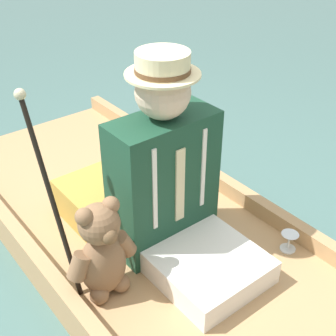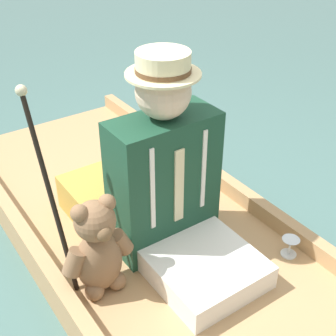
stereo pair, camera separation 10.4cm
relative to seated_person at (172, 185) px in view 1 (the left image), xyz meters
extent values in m
plane|color=#476B66|center=(0.02, -0.03, -0.45)|extent=(16.00, 16.00, 0.00)
cube|color=tan|center=(0.02, -0.03, -0.39)|extent=(1.09, 2.91, 0.11)
cube|color=tan|center=(-0.49, -0.03, -0.30)|extent=(0.06, 2.91, 0.08)
cube|color=tan|center=(0.54, -0.03, -0.30)|extent=(0.06, 2.91, 0.08)
cube|color=#B7933D|center=(0.04, -0.39, -0.25)|extent=(0.51, 0.36, 0.18)
cube|color=white|center=(0.00, 0.25, -0.28)|extent=(0.41, 0.40, 0.11)
cube|color=#19422D|center=(0.00, -0.06, -0.02)|extent=(0.46, 0.21, 0.62)
cube|color=beige|center=(0.00, 0.05, 0.02)|extent=(0.04, 0.01, 0.34)
cube|color=white|center=(-0.13, 0.05, 0.05)|extent=(0.02, 0.01, 0.37)
cube|color=white|center=(0.13, 0.05, 0.05)|extent=(0.02, 0.01, 0.37)
sphere|color=beige|center=(0.00, -0.06, 0.40)|extent=(0.22, 0.22, 0.22)
cylinder|color=beige|center=(0.00, -0.06, 0.47)|extent=(0.29, 0.29, 0.01)
cylinder|color=beige|center=(0.00, -0.06, 0.51)|extent=(0.21, 0.21, 0.08)
cylinder|color=brown|center=(0.00, -0.06, 0.48)|extent=(0.21, 0.21, 0.02)
ellipsoid|color=#846042|center=(0.37, 0.04, -0.20)|extent=(0.19, 0.16, 0.28)
sphere|color=#846042|center=(0.37, 0.04, 0.01)|extent=(0.16, 0.16, 0.16)
sphere|color=brown|center=(0.37, 0.11, -0.01)|extent=(0.06, 0.06, 0.06)
sphere|color=#846042|center=(0.32, 0.04, 0.07)|extent=(0.07, 0.07, 0.07)
sphere|color=#846042|center=(0.43, 0.04, 0.07)|extent=(0.07, 0.07, 0.07)
cylinder|color=#846042|center=(0.27, 0.04, -0.15)|extent=(0.11, 0.07, 0.12)
cylinder|color=#846042|center=(0.47, 0.04, -0.15)|extent=(0.11, 0.07, 0.12)
sphere|color=#846042|center=(0.32, 0.08, -0.30)|extent=(0.08, 0.08, 0.08)
sphere|color=#846042|center=(0.42, 0.08, -0.30)|extent=(0.08, 0.08, 0.08)
cylinder|color=silver|center=(-0.39, 0.34, -0.33)|extent=(0.07, 0.07, 0.01)
cylinder|color=silver|center=(-0.39, 0.34, -0.31)|extent=(0.01, 0.01, 0.05)
cone|color=silver|center=(-0.39, 0.34, -0.27)|extent=(0.08, 0.08, 0.04)
cylinder|color=black|center=(0.47, -0.14, 0.05)|extent=(0.02, 0.30, 0.78)
sphere|color=beige|center=(0.47, -0.28, 0.43)|extent=(0.04, 0.04, 0.04)
camera|label=1|loc=(1.01, 1.25, 1.10)|focal=50.00mm
camera|label=2|loc=(0.92, 1.31, 1.10)|focal=50.00mm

